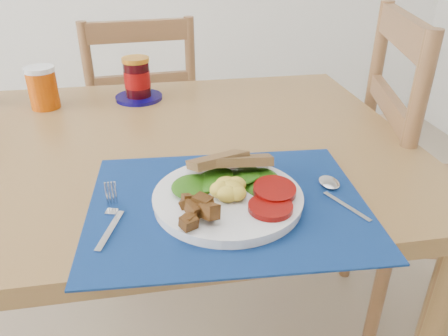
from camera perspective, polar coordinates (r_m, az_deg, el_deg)
name	(u,v)px	position (r m, az deg, el deg)	size (l,w,h in m)	color
table	(116,176)	(1.08, -13.87, -0.96)	(1.40, 0.90, 0.75)	brown
chair_far	(143,107)	(1.78, -10.59, 7.83)	(0.45, 0.43, 1.12)	brown
chair_end	(425,161)	(1.36, 24.75, 0.89)	(0.54, 0.55, 1.23)	brown
placemat	(228,204)	(0.79, 0.50, -4.67)	(0.50, 0.39, 0.00)	black
breakfast_plate	(225,195)	(0.78, 0.17, -3.60)	(0.27, 0.27, 0.06)	silver
fork	(111,218)	(0.77, -14.51, -6.39)	(0.04, 0.16, 0.00)	#B2B5BA
spoon	(335,191)	(0.85, 14.24, -2.88)	(0.05, 0.16, 0.00)	#B2B5BA
juice_glass	(43,89)	(1.31, -22.57, 9.53)	(0.08, 0.08, 0.11)	#B14104
jam_on_saucer	(137,81)	(1.30, -11.24, 11.07)	(0.14, 0.14, 0.12)	#09044B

